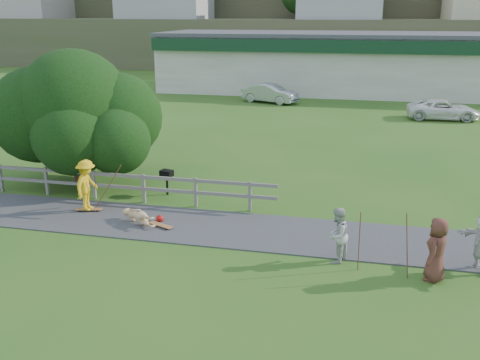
# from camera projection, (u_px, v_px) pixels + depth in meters

# --- Properties ---
(ground) EXTENTS (260.00, 260.00, 0.00)m
(ground) POSITION_uv_depth(u_px,v_px,m) (164.00, 243.00, 16.37)
(ground) COLOR #295E1A
(ground) RESTS_ON ground
(path) EXTENTS (34.00, 3.00, 0.04)m
(path) POSITION_uv_depth(u_px,v_px,m) (180.00, 224.00, 17.76)
(path) COLOR #373739
(path) RESTS_ON ground
(fence) EXTENTS (15.05, 0.10, 1.10)m
(fence) POSITION_uv_depth(u_px,v_px,m) (79.00, 179.00, 20.20)
(fence) COLOR #69655C
(fence) RESTS_ON ground
(strip_mall) EXTENTS (32.50, 10.75, 5.10)m
(strip_mall) POSITION_uv_depth(u_px,v_px,m) (345.00, 62.00, 47.26)
(strip_mall) COLOR #BCB5A5
(strip_mall) RESTS_ON ground
(skater_rider) EXTENTS (0.71, 1.19, 1.80)m
(skater_rider) POSITION_uv_depth(u_px,v_px,m) (87.00, 188.00, 18.67)
(skater_rider) COLOR yellow
(skater_rider) RESTS_ON ground
(skater_fallen) EXTENTS (1.12, 1.49, 0.56)m
(skater_fallen) POSITION_uv_depth(u_px,v_px,m) (139.00, 217.00, 17.72)
(skater_fallen) COLOR #DBAF79
(skater_fallen) RESTS_ON ground
(spectator_a) EXTENTS (0.87, 0.96, 1.61)m
(spectator_a) POSITION_uv_depth(u_px,v_px,m) (337.00, 235.00, 14.93)
(spectator_a) COLOR #B9B9B5
(spectator_a) RESTS_ON ground
(spectator_c) EXTENTS (0.81, 0.99, 1.74)m
(spectator_c) POSITION_uv_depth(u_px,v_px,m) (437.00, 250.00, 13.87)
(spectator_c) COLOR brown
(spectator_c) RESTS_ON ground
(car_silver) EXTENTS (4.72, 2.92, 1.47)m
(car_silver) POSITION_uv_depth(u_px,v_px,m) (270.00, 93.00, 41.69)
(car_silver) COLOR #AAAEB2
(car_silver) RESTS_ON ground
(car_white) EXTENTS (4.67, 2.26, 1.28)m
(car_white) POSITION_uv_depth(u_px,v_px,m) (443.00, 110.00, 35.17)
(car_white) COLOR white
(car_white) RESTS_ON ground
(tree) EXTENTS (7.30, 7.30, 4.54)m
(tree) POSITION_uv_depth(u_px,v_px,m) (77.00, 129.00, 21.58)
(tree) COLOR black
(tree) RESTS_ON ground
(bbq) EXTENTS (0.52, 0.44, 0.99)m
(bbq) POSITION_uv_depth(u_px,v_px,m) (167.00, 182.00, 20.59)
(bbq) COLOR black
(bbq) RESTS_ON ground
(longboard_rider) EXTENTS (0.95, 0.43, 0.10)m
(longboard_rider) POSITION_uv_depth(u_px,v_px,m) (89.00, 211.00, 18.92)
(longboard_rider) COLOR #986331
(longboard_rider) RESTS_ON ground
(longboard_fallen) EXTENTS (0.93, 0.56, 0.10)m
(longboard_fallen) POSITION_uv_depth(u_px,v_px,m) (161.00, 226.00, 17.53)
(longboard_fallen) COLOR #986331
(longboard_fallen) RESTS_ON ground
(helmet) EXTENTS (0.25, 0.25, 0.25)m
(helmet) POSITION_uv_depth(u_px,v_px,m) (160.00, 219.00, 17.96)
(helmet) COLOR #AA120F
(helmet) RESTS_ON ground
(pole_rider) EXTENTS (0.03, 0.03, 2.02)m
(pole_rider) POSITION_uv_depth(u_px,v_px,m) (108.00, 183.00, 18.88)
(pole_rider) COLOR brown
(pole_rider) RESTS_ON ground
(pole_spec_left) EXTENTS (0.03, 0.03, 1.69)m
(pole_spec_left) POSITION_uv_depth(u_px,v_px,m) (359.00, 241.00, 14.42)
(pole_spec_left) COLOR brown
(pole_spec_left) RESTS_ON ground
(pole_spec_right) EXTENTS (0.03, 0.03, 1.84)m
(pole_spec_right) POSITION_uv_depth(u_px,v_px,m) (407.00, 246.00, 13.97)
(pole_spec_right) COLOR brown
(pole_spec_right) RESTS_ON ground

